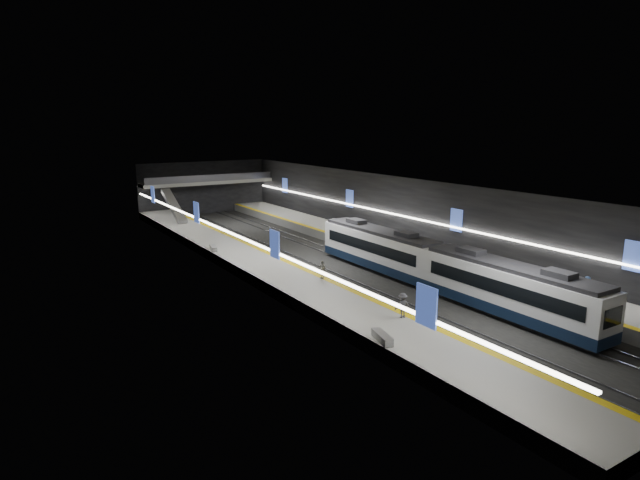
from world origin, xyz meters
TOP-DOWN VIEW (x-y plane):
  - ground at (0.00, 0.00)m, footprint 70.00×70.00m
  - ceiling at (0.00, 0.00)m, footprint 20.00×70.00m
  - wall_left at (-10.00, 0.00)m, footprint 0.04×70.00m
  - wall_right at (10.00, 0.00)m, footprint 0.04×70.00m
  - wall_back at (0.00, 35.00)m, footprint 20.00×0.04m
  - platform_left at (-7.50, 0.00)m, footprint 5.00×70.00m
  - tile_surface_left at (-7.50, 0.00)m, footprint 5.00×70.00m
  - tactile_strip_left at (-5.30, 0.00)m, footprint 0.60×70.00m
  - platform_right at (7.50, 0.00)m, footprint 5.00×70.00m
  - tile_surface_right at (7.50, 0.00)m, footprint 5.00×70.00m
  - tactile_strip_right at (5.30, 0.00)m, footprint 0.60×70.00m
  - rails at (-0.00, 0.00)m, footprint 6.52×70.00m
  - train at (2.50, -12.96)m, footprint 2.69×30.04m
  - ad_posters at (-0.00, 1.00)m, footprint 19.94×53.50m
  - cove_light_left at (-9.80, 0.00)m, footprint 0.25×68.60m
  - cove_light_right at (9.80, 0.00)m, footprint 0.25×68.60m
  - mezzanine_bridge at (0.00, 32.93)m, footprint 20.00×3.00m
  - escalator at (-7.50, 26.00)m, footprint 1.20×7.50m
  - bench_left_near at (-9.50, -20.98)m, footprint 1.09×2.14m
  - bench_left_far at (-9.50, 6.56)m, footprint 0.95×1.99m
  - bench_right_near at (9.50, -7.11)m, footprint 0.62×1.76m
  - bench_right_far at (9.50, 12.50)m, footprint 1.30×2.09m
  - passenger_right_a at (6.65, -13.12)m, footprint 0.46×0.64m
  - passenger_right_b at (7.41, -23.26)m, footprint 1.14×1.21m
  - passenger_left_a at (-5.50, -7.95)m, footprint 0.54×0.95m
  - passenger_left_b at (-5.88, -18.56)m, footprint 1.21×0.85m

SIDE VIEW (x-z plane):
  - ground at x=0.00m, z-range 0.00..0.00m
  - rails at x=0.00m, z-range 0.00..0.12m
  - platform_left at x=-7.50m, z-range 0.00..1.00m
  - platform_right at x=7.50m, z-range 0.00..1.00m
  - tile_surface_left at x=-7.50m, z-range 1.00..1.02m
  - tile_surface_right at x=7.50m, z-range 1.00..1.02m
  - tactile_strip_left at x=-5.30m, z-range 1.01..1.03m
  - tactile_strip_right at x=5.30m, z-range 1.01..1.03m
  - bench_right_near at x=9.50m, z-range 1.00..1.42m
  - bench_left_far at x=-9.50m, z-range 1.00..1.47m
  - bench_right_far at x=9.50m, z-range 1.00..1.50m
  - bench_left_near at x=-9.50m, z-range 1.00..1.51m
  - passenger_left_a at x=-5.50m, z-range 1.00..2.52m
  - passenger_right_a at x=6.65m, z-range 1.00..2.64m
  - passenger_left_b at x=-5.88m, z-range 1.00..2.71m
  - passenger_right_b at x=7.41m, z-range 1.00..2.97m
  - train at x=2.50m, z-range 0.40..4.00m
  - escalator at x=-7.50m, z-range 0.94..4.86m
  - cove_light_left at x=-9.80m, z-range 3.74..3.86m
  - cove_light_right at x=9.80m, z-range 3.74..3.86m
  - wall_left at x=-10.00m, z-range 0.00..8.00m
  - wall_right at x=10.00m, z-range 0.00..8.00m
  - wall_back at x=0.00m, z-range 0.00..8.00m
  - ad_posters at x=0.00m, z-range 3.40..5.60m
  - mezzanine_bridge at x=0.00m, z-range 4.29..5.79m
  - ceiling at x=0.00m, z-range 7.98..8.02m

